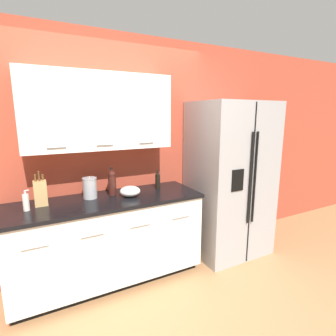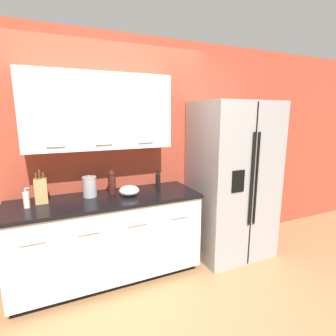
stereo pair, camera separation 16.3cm
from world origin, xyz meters
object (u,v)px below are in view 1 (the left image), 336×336
(knife_block, at_px, (40,193))
(wine_bottle, at_px, (112,182))
(oil_bottle, at_px, (158,180))
(steel_canister, at_px, (90,188))
(soap_dispenser, at_px, (26,202))
(mixing_bowl, at_px, (130,191))
(refrigerator, at_px, (230,179))

(knife_block, relative_size, wine_bottle, 1.11)
(wine_bottle, bearing_deg, knife_block, -178.86)
(oil_bottle, xyz_separation_m, steel_canister, (-0.76, -0.01, 0.01))
(knife_block, relative_size, soap_dispenser, 1.73)
(mixing_bowl, bearing_deg, oil_bottle, 19.39)
(refrigerator, bearing_deg, knife_block, 176.05)
(refrigerator, distance_m, wine_bottle, 1.46)
(wine_bottle, height_order, mixing_bowl, wine_bottle)
(knife_block, height_order, mixing_bowl, knife_block)
(soap_dispenser, relative_size, mixing_bowl, 0.89)
(wine_bottle, relative_size, soap_dispenser, 1.56)
(wine_bottle, height_order, oil_bottle, wine_bottle)
(oil_bottle, bearing_deg, steel_canister, -179.35)
(knife_block, distance_m, wine_bottle, 0.68)
(knife_block, distance_m, soap_dispenser, 0.16)
(wine_bottle, xyz_separation_m, steel_canister, (-0.23, -0.01, -0.03))
(refrigerator, xyz_separation_m, soap_dispenser, (-2.25, 0.05, 0.04))
(refrigerator, bearing_deg, mixing_bowl, 178.70)
(wine_bottle, distance_m, steel_canister, 0.23)
(refrigerator, relative_size, mixing_bowl, 9.01)
(refrigerator, distance_m, soap_dispenser, 2.25)
(wine_bottle, bearing_deg, oil_bottle, 0.29)
(soap_dispenser, xyz_separation_m, mixing_bowl, (0.95, -0.02, -0.02))
(oil_bottle, distance_m, steel_canister, 0.76)
(soap_dispenser, xyz_separation_m, oil_bottle, (1.33, 0.11, 0.02))
(refrigerator, height_order, oil_bottle, refrigerator)
(refrigerator, bearing_deg, wine_bottle, 173.68)
(wine_bottle, bearing_deg, mixing_bowl, -41.34)
(wine_bottle, distance_m, mixing_bowl, 0.22)
(refrigerator, xyz_separation_m, knife_block, (-2.13, 0.15, 0.09))
(refrigerator, height_order, wine_bottle, refrigerator)
(knife_block, xyz_separation_m, mixing_bowl, (0.83, -0.12, -0.07))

